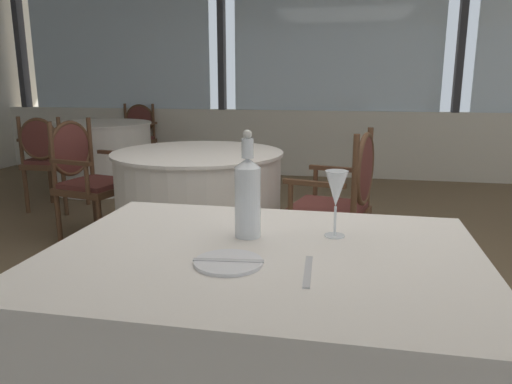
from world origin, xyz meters
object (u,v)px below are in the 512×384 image
dining_chair_0_0 (49,155)px  dining_chair_2_1 (343,196)px  water_bottle (248,195)px  side_plate (228,262)px  dining_chair_0_1 (137,133)px  wine_glass (336,190)px  dining_chair_2_0 (85,172)px

dining_chair_0_0 → dining_chair_2_1: size_ratio=0.96×
water_bottle → dining_chair_2_1: (0.27, 1.50, -0.35)m
side_plate → dining_chair_0_1: 5.52m
dining_chair_0_0 → wine_glass: bearing=-134.4°
wine_glass → dining_chair_0_1: wine_glass is taller
dining_chair_0_1 → dining_chair_2_0: size_ratio=0.97×
dining_chair_0_1 → dining_chair_2_1: bearing=40.4°
wine_glass → side_plate: bearing=-132.5°
dining_chair_2_1 → water_bottle: bearing=92.2°
water_bottle → dining_chair_0_0: size_ratio=0.37×
water_bottle → dining_chair_0_0: water_bottle is taller
side_plate → wine_glass: bearing=47.5°
side_plate → dining_chair_2_0: bearing=128.2°
water_bottle → dining_chair_0_1: (-2.54, 4.65, -0.36)m
water_bottle → dining_chair_0_0: 3.65m
dining_chair_0_1 → dining_chair_2_1: size_ratio=0.96×
water_bottle → dining_chair_0_0: bearing=133.4°
side_plate → dining_chair_2_0: size_ratio=0.20×
water_bottle → dining_chair_0_1: size_ratio=0.37×
wine_glass → dining_chair_2_1: size_ratio=0.22×
side_plate → dining_chair_0_0: dining_chair_0_0 is taller
side_plate → dining_chair_2_1: dining_chair_2_1 is taller
dining_chair_0_0 → dining_chair_2_0: bearing=-133.4°
dining_chair_2_0 → side_plate: bearing=-39.4°
dining_chair_0_1 → dining_chair_2_0: 2.84m
side_plate → wine_glass: size_ratio=0.88×
water_bottle → dining_chair_2_0: (-1.71, 1.93, -0.35)m
dining_chair_0_1 → dining_chair_2_1: 4.23m
side_plate → dining_chair_0_0: bearing=130.9°
dining_chair_2_0 → dining_chair_2_1: 2.03m
wine_glass → dining_chair_2_1: 1.49m
dining_chair_0_0 → side_plate: bearing=-140.4°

